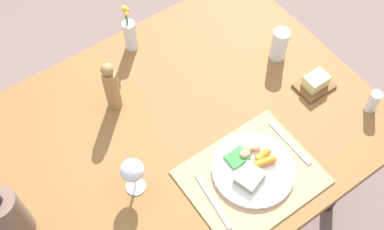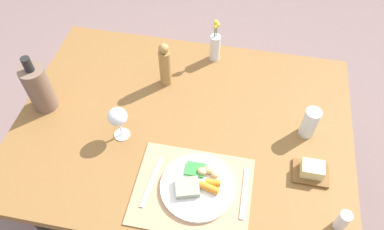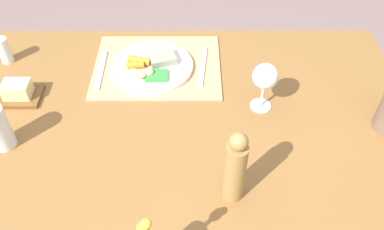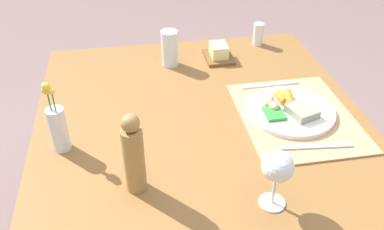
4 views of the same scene
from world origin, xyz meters
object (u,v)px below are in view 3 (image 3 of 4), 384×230
dining_table (185,146)px  pepper_mill (235,168)px  dinner_plate (152,66)px  knife (101,70)px  salt_shaker (4,50)px  wine_glass (265,78)px  butter_dish (18,92)px  fork (203,66)px

dining_table → pepper_mill: (-0.12, 0.21, 0.17)m
dinner_plate → knife: 0.17m
salt_shaker → wine_glass: wine_glass is taller
pepper_mill → wine_glass: size_ratio=1.42×
dining_table → butter_dish: bearing=-15.0°
dining_table → wine_glass: size_ratio=8.79×
dining_table → fork: (-0.06, -0.28, 0.08)m
dining_table → wine_glass: wine_glass is taller
pepper_mill → butter_dish: size_ratio=1.68×
salt_shaker → pepper_mill: size_ratio=0.41×
wine_glass → dinner_plate: bearing=-26.7°
dining_table → dinner_plate: (0.11, -0.27, 0.09)m
dinner_plate → wine_glass: bearing=153.3°
pepper_mill → knife: bearing=-50.1°
salt_shaker → knife: bearing=170.2°
knife → wine_glass: (-0.50, 0.16, 0.10)m
butter_dish → fork: bearing=-165.6°
knife → wine_glass: 0.54m
fork → butter_dish: size_ratio=1.58×
dining_table → knife: bearing=-43.4°
fork → wine_glass: wine_glass is taller
dinner_plate → fork: 0.17m
salt_shaker → wine_glass: size_ratio=0.58×
dinner_plate → pepper_mill: size_ratio=1.22×
salt_shaker → wine_glass: bearing=165.1°
wine_glass → dining_table: bearing=23.7°
pepper_mill → wine_glass: (-0.11, -0.31, 0.01)m
dinner_plate → wine_glass: 0.39m
dining_table → salt_shaker: (0.60, -0.32, 0.11)m
fork → salt_shaker: salt_shaker is taller
fork → knife: 0.33m
fork → wine_glass: size_ratio=1.33×
knife → dinner_plate: bearing=-178.3°
dining_table → pepper_mill: pepper_mill is taller
knife → pepper_mill: bearing=129.3°
dinner_plate → knife: size_ratio=1.35×
salt_shaker → dining_table: bearing=152.1°
wine_glass → salt_shaker: bearing=-14.9°
knife → butter_dish: butter_dish is taller
dinner_plate → pepper_mill: 0.54m
dining_table → dinner_plate: 0.30m
salt_shaker → butter_dish: 0.21m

